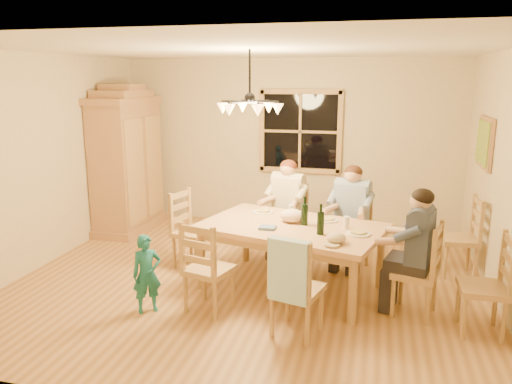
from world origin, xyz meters
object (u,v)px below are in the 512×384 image
(adult_woman, at_px, (288,196))
(chair_spare_back, at_px, (458,251))
(chair_far_left, at_px, (287,235))
(chandelier, at_px, (250,106))
(chair_end_right, at_px, (414,287))
(child, at_px, (147,274))
(armoire, at_px, (127,164))
(chair_near_left, at_px, (209,283))
(wine_bottle_b, at_px, (321,219))
(adult_slate_man, at_px, (418,237))
(adult_plaid_man, at_px, (352,204))
(chair_spare_front, at_px, (481,303))
(chair_far_right, at_px, (350,245))
(chair_near_right, at_px, (297,304))
(chair_end_left, at_px, (193,244))
(wine_bottle_a, at_px, (305,211))
(dining_table, at_px, (292,233))

(adult_woman, xyz_separation_m, chair_spare_back, (2.17, -0.15, -0.54))
(chair_far_left, bearing_deg, chandelier, 88.19)
(chair_end_right, height_order, child, chair_end_right)
(armoire, distance_m, chair_near_left, 3.42)
(chandelier, height_order, wine_bottle_b, chandelier)
(chair_end_right, height_order, adult_slate_man, adult_slate_man)
(chair_end_right, xyz_separation_m, adult_slate_man, (-0.00, 0.00, 0.54))
(chandelier, relative_size, chair_far_left, 0.78)
(armoire, bearing_deg, adult_plaid_man, -14.25)
(chandelier, xyz_separation_m, chair_spare_back, (2.45, 0.78, -1.77))
(chair_far_left, relative_size, chair_end_right, 1.00)
(adult_slate_man, bearing_deg, child, 117.44)
(adult_slate_man, distance_m, chair_spare_back, 1.49)
(armoire, height_order, chair_spare_front, armoire)
(chair_far_right, bearing_deg, wine_bottle_b, 91.09)
(chair_end_right, relative_size, wine_bottle_b, 3.00)
(chair_near_right, xyz_separation_m, chair_end_left, (-1.58, 1.41, 0.00))
(wine_bottle_a, relative_size, wine_bottle_b, 1.00)
(chair_end_left, bearing_deg, child, 14.87)
(chair_near_right, distance_m, wine_bottle_a, 1.25)
(chair_far_right, bearing_deg, child, 56.92)
(chair_end_left, xyz_separation_m, chair_end_right, (2.68, -0.73, 0.00))
(chair_near_right, bearing_deg, armoire, 154.17)
(chair_far_left, bearing_deg, chair_spare_back, -168.69)
(adult_woman, xyz_separation_m, chair_spare_front, (2.17, -1.66, -0.54))
(chandelier, height_order, wine_bottle_a, chandelier)
(dining_table, distance_m, chair_far_right, 1.08)
(dining_table, relative_size, adult_plaid_man, 2.58)
(chair_end_left, height_order, chair_end_right, same)
(armoire, relative_size, wine_bottle_b, 6.97)
(wine_bottle_b, bearing_deg, adult_plaid_man, 75.94)
(chandelier, distance_m, dining_table, 1.51)
(dining_table, xyz_separation_m, adult_slate_man, (1.34, -0.36, 0.18))
(adult_woman, bearing_deg, chair_far_right, -180.00)
(chair_far_left, height_order, adult_slate_man, adult_slate_man)
(armoire, distance_m, wine_bottle_a, 3.51)
(adult_plaid_man, bearing_deg, adult_slate_man, 136.64)
(chair_near_right, distance_m, wine_bottle_b, 1.00)
(chair_near_right, distance_m, child, 1.59)
(chair_end_left, height_order, chair_spare_back, same)
(adult_slate_man, xyz_separation_m, wine_bottle_b, (-0.99, 0.10, 0.08))
(dining_table, relative_size, child, 2.72)
(chair_near_left, bearing_deg, wine_bottle_a, 58.66)
(chair_far_right, height_order, wine_bottle_a, wine_bottle_a)
(chair_end_left, height_order, chair_spare_front, same)
(dining_table, height_order, adult_woman, adult_woman)
(adult_woman, height_order, wine_bottle_a, adult_woman)
(chandelier, xyz_separation_m, chair_end_right, (1.86, -0.48, -1.77))
(chandelier, xyz_separation_m, chair_near_right, (0.76, -1.16, -1.77))
(chair_end_right, bearing_deg, adult_slate_man, 91.11)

